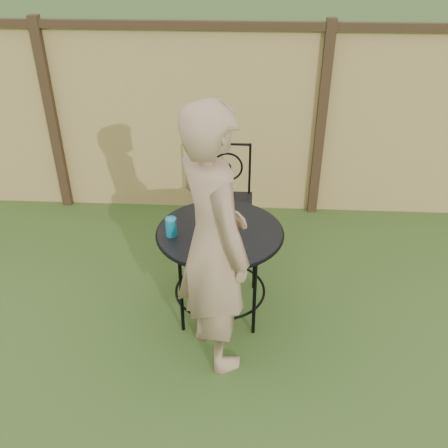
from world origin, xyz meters
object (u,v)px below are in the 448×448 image
at_px(patio_chair, 227,196).
at_px(salad_plate, 218,237).
at_px(patio_table, 220,247).
at_px(diner, 213,243).

relative_size(patio_chair, salad_plate, 3.52).
distance_m(patio_table, patio_chair, 0.91).
xyz_separation_m(patio_table, diner, (-0.01, -0.45, 0.34)).
bearing_deg(salad_plate, patio_chair, 89.71).
bearing_deg(patio_chair, diner, -90.55).
distance_m(patio_chair, diner, 1.42).
height_order(patio_table, patio_chair, patio_chair).
height_order(patio_table, salad_plate, salad_plate).
xyz_separation_m(patio_table, patio_chair, (0.00, 0.91, -0.08)).
bearing_deg(patio_table, patio_chair, 89.90).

